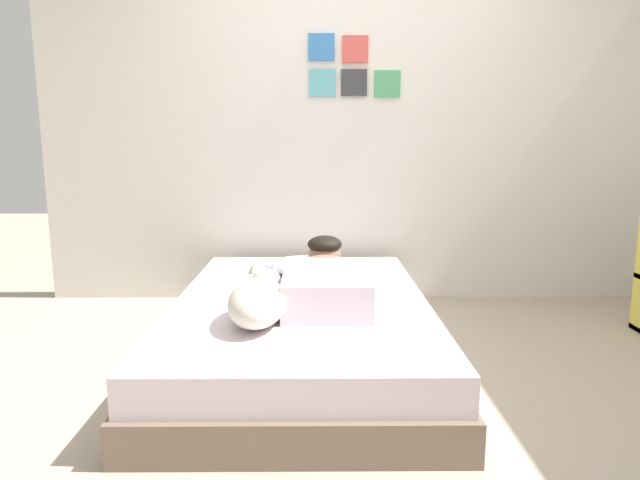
% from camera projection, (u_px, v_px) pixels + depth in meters
% --- Properties ---
extents(ground_plane, '(12.85, 12.85, 0.00)m').
position_uv_depth(ground_plane, '(373.00, 385.00, 2.63)').
color(ground_plane, tan).
extents(back_wall, '(4.43, 0.12, 2.50)m').
position_uv_depth(back_wall, '(354.00, 126.00, 3.93)').
color(back_wall, silver).
rests_on(back_wall, ground).
extents(bed, '(1.34, 2.10, 0.33)m').
position_uv_depth(bed, '(302.00, 328.00, 2.93)').
color(bed, '#726051').
rests_on(bed, ground).
extents(pillow, '(0.52, 0.32, 0.11)m').
position_uv_depth(pillow, '(307.00, 266.00, 3.40)').
color(pillow, silver).
rests_on(pillow, bed).
extents(person_lying, '(0.43, 0.92, 0.27)m').
position_uv_depth(person_lying, '(326.00, 279.00, 2.87)').
color(person_lying, silver).
rests_on(person_lying, bed).
extents(dog, '(0.26, 0.57, 0.21)m').
position_uv_depth(dog, '(259.00, 300.00, 2.49)').
color(dog, beige).
rests_on(dog, bed).
extents(coffee_cup, '(0.12, 0.09, 0.07)m').
position_uv_depth(coffee_cup, '(327.00, 275.00, 3.22)').
color(coffee_cup, white).
rests_on(coffee_cup, bed).
extents(cell_phone, '(0.07, 0.14, 0.01)m').
position_uv_depth(cell_phone, '(247.00, 318.00, 2.54)').
color(cell_phone, black).
rests_on(cell_phone, bed).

